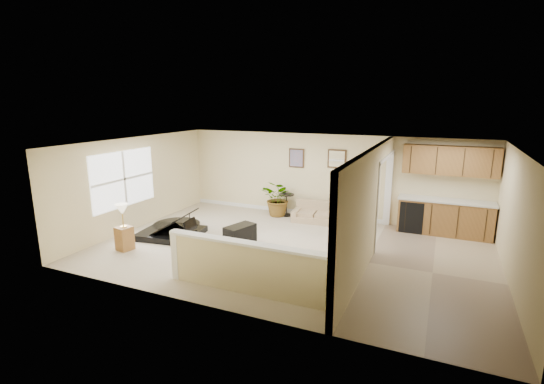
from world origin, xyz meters
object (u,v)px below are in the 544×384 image
at_px(small_plant, 361,219).
at_px(palm_plant, 279,199).
at_px(piano_bench, 240,236).
at_px(loveseat, 316,212).
at_px(accent_table, 286,202).
at_px(piano, 172,213).
at_px(lamp_stand, 124,231).

bearing_deg(small_plant, palm_plant, 177.55).
relative_size(piano_bench, small_plant, 1.33).
height_order(palm_plant, small_plant, palm_plant).
xyz_separation_m(loveseat, accent_table, (-1.01, 0.18, 0.15)).
relative_size(piano, accent_table, 2.86).
relative_size(piano_bench, lamp_stand, 0.70).
distance_m(accent_table, small_plant, 2.34).
distance_m(piano, loveseat, 4.09).
bearing_deg(accent_table, small_plant, -5.93).
bearing_deg(accent_table, piano, -126.36).
distance_m(palm_plant, small_plant, 2.53).
xyz_separation_m(piano, piano_bench, (2.02, -0.04, -0.33)).
relative_size(loveseat, palm_plant, 1.12).
distance_m(loveseat, lamp_stand, 5.30).
height_order(accent_table, small_plant, accent_table).
relative_size(piano, lamp_stand, 1.74).
bearing_deg(loveseat, piano_bench, -116.74).
bearing_deg(palm_plant, loveseat, -2.15).
height_order(piano, piano_bench, piano).
height_order(small_plant, lamp_stand, lamp_stand).
xyz_separation_m(loveseat, palm_plant, (-1.20, 0.05, 0.26)).
distance_m(small_plant, lamp_stand, 6.19).
distance_m(loveseat, palm_plant, 1.23).
distance_m(piano, lamp_stand, 1.41).
bearing_deg(palm_plant, accent_table, 35.03).
xyz_separation_m(piano_bench, accent_table, (0.06, 2.87, 0.17)).
xyz_separation_m(piano_bench, loveseat, (1.07, 2.70, 0.03)).
bearing_deg(loveseat, piano, -144.43).
distance_m(piano_bench, loveseat, 2.90).
bearing_deg(accent_table, lamp_stand, -120.22).
bearing_deg(piano_bench, accent_table, 88.78).
bearing_deg(lamp_stand, loveseat, 49.28).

